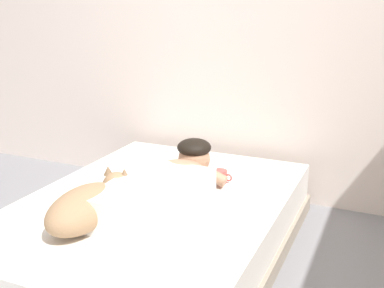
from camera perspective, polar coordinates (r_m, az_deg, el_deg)
The scene contains 8 objects.
ground_plane at distance 2.47m, azimuth -9.86°, elevation -16.87°, with size 13.34×13.34×0.00m, color gray.
back_wall at distance 3.39m, azimuth 3.46°, elevation 14.92°, with size 4.67×0.12×2.50m.
bed at distance 2.65m, azimuth -4.55°, elevation -10.05°, with size 1.38×1.91×0.33m.
pillow at distance 3.01m, azimuth -0.07°, elevation -2.07°, with size 0.52×0.32×0.11m, color white.
person_lying at distance 2.47m, azimuth -3.13°, elevation -5.22°, with size 0.43×0.92×0.27m.
dog at distance 2.31m, azimuth -12.43°, elevation -7.29°, with size 0.26×0.57×0.21m.
coffee_cup at distance 2.80m, azimuth 3.40°, elevation -3.95°, with size 0.12×0.09×0.07m.
cell_phone at distance 2.75m, azimuth -5.28°, elevation -5.18°, with size 0.07×0.14×0.01m, color black.
Camera 1 is at (1.19, -1.69, 1.36)m, focal length 43.81 mm.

